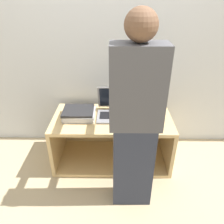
{
  "coord_description": "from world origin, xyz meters",
  "views": [
    {
      "loc": [
        0.03,
        -1.67,
        1.74
      ],
      "look_at": [
        0.0,
        0.22,
        0.68
      ],
      "focal_mm": 35.0,
      "sensor_mm": 36.0,
      "label": 1
    }
  ],
  "objects_px": {
    "laptop_open": "(112,110)",
    "person": "(135,122)",
    "laptop_stack_left": "(79,114)",
    "laptop_stack_right": "(145,111)"
  },
  "relations": [
    {
      "from": "laptop_open",
      "to": "person",
      "type": "bearing_deg",
      "value": -72.4
    },
    {
      "from": "laptop_open",
      "to": "person",
      "type": "relative_size",
      "value": 0.21
    },
    {
      "from": "laptop_stack_left",
      "to": "laptop_stack_right",
      "type": "distance_m",
      "value": 0.69
    },
    {
      "from": "laptop_open",
      "to": "person",
      "type": "distance_m",
      "value": 0.66
    },
    {
      "from": "laptop_open",
      "to": "laptop_stack_left",
      "type": "height_order",
      "value": "laptop_open"
    },
    {
      "from": "laptop_stack_left",
      "to": "person",
      "type": "xyz_separation_m",
      "value": [
        0.53,
        -0.53,
        0.23
      ]
    },
    {
      "from": "laptop_stack_left",
      "to": "person",
      "type": "relative_size",
      "value": 0.2
    },
    {
      "from": "laptop_open",
      "to": "person",
      "type": "xyz_separation_m",
      "value": [
        0.19,
        -0.59,
        0.22
      ]
    },
    {
      "from": "laptop_open",
      "to": "laptop_stack_right",
      "type": "height_order",
      "value": "laptop_open"
    },
    {
      "from": "laptop_stack_right",
      "to": "person",
      "type": "xyz_separation_m",
      "value": [
        -0.16,
        -0.53,
        0.2
      ]
    }
  ]
}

